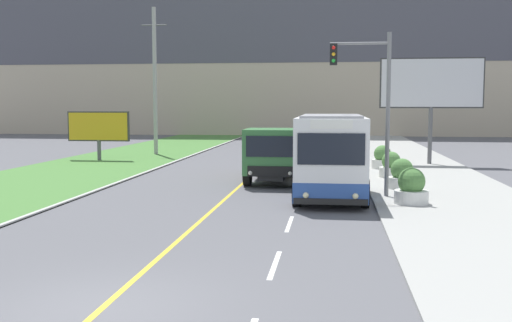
{
  "coord_description": "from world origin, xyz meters",
  "views": [
    {
      "loc": [
        3.99,
        -9.85,
        3.59
      ],
      "look_at": [
        1.1,
        12.8,
        1.4
      ],
      "focal_mm": 42.0,
      "sensor_mm": 36.0,
      "label": 1
    }
  ],
  "objects": [
    {
      "name": "lane_marking_centre",
      "position": [
        0.32,
        1.45,
        0.0
      ],
      "size": [
        2.88,
        140.0,
        0.01
      ],
      "color": "gold",
      "rests_on": "ground_plane"
    },
    {
      "name": "planter_round_third",
      "position": [
        6.81,
        19.26,
        0.61
      ],
      "size": [
        1.12,
        1.12,
        1.23
      ],
      "color": "silver",
      "rests_on": "sidewalk_right"
    },
    {
      "name": "ground_plane",
      "position": [
        0.0,
        0.0,
        0.0
      ],
      "size": [
        300.0,
        300.0,
        0.0
      ],
      "primitive_type": "plane",
      "color": "#56565B"
    },
    {
      "name": "planter_round_far",
      "position": [
        6.71,
        23.12,
        0.63
      ],
      "size": [
        1.15,
        1.15,
        1.27
      ],
      "color": "silver",
      "rests_on": "sidewalk_right"
    },
    {
      "name": "apartment_block_background",
      "position": [
        0.0,
        61.25,
        11.65
      ],
      "size": [
        80.0,
        8.04,
        23.29
      ],
      "color": "#BCAD93",
      "rests_on": "ground_plane"
    },
    {
      "name": "planter_round_near",
      "position": [
        6.78,
        11.52,
        0.63
      ],
      "size": [
        1.19,
        1.19,
        1.27
      ],
      "color": "silver",
      "rests_on": "sidewalk_right"
    },
    {
      "name": "dump_truck",
      "position": [
        1.43,
        17.04,
        1.25
      ],
      "size": [
        2.5,
        6.97,
        2.5
      ],
      "color": "black",
      "rests_on": "ground_plane"
    },
    {
      "name": "billboard_large",
      "position": [
        9.68,
        26.11,
        4.64
      ],
      "size": [
        5.9,
        0.24,
        6.25
      ],
      "color": "#59595B",
      "rests_on": "ground_plane"
    },
    {
      "name": "city_bus",
      "position": [
        3.96,
        12.41,
        1.61
      ],
      "size": [
        2.65,
        5.38,
        3.18
      ],
      "color": "white",
      "rests_on": "ground_plane"
    },
    {
      "name": "planter_round_second",
      "position": [
        6.88,
        15.39,
        0.62
      ],
      "size": [
        1.16,
        1.16,
        1.25
      ],
      "color": "silver",
      "rests_on": "sidewalk_right"
    },
    {
      "name": "traffic_light_mast",
      "position": [
        5.44,
        13.17,
        3.96
      ],
      "size": [
        2.28,
        0.32,
        6.24
      ],
      "color": "slate",
      "rests_on": "ground_plane"
    },
    {
      "name": "car_distant",
      "position": [
        4.01,
        33.16,
        0.69
      ],
      "size": [
        1.8,
        4.3,
        1.45
      ],
      "color": "maroon",
      "rests_on": "ground_plane"
    },
    {
      "name": "utility_pole_far",
      "position": [
        -8.42,
        31.23,
        5.19
      ],
      "size": [
        1.8,
        0.28,
        10.27
      ],
      "color": "#9E9E99",
      "rests_on": "ground_plane"
    },
    {
      "name": "billboard_small",
      "position": [
        -10.68,
        26.41,
        2.1
      ],
      "size": [
        4.0,
        0.24,
        3.11
      ],
      "color": "#59595B",
      "rests_on": "ground_plane"
    }
  ]
}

